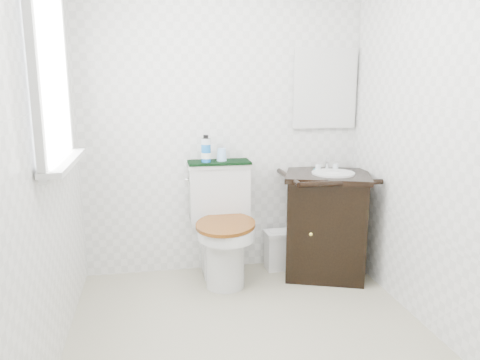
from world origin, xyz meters
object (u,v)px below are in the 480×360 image
object	(u,v)px
cup	(222,155)
vanity	(326,222)
toilet	(222,231)
trash_bin	(278,250)
mouthwash_bottle	(206,150)

from	to	relation	value
cup	vanity	bearing A→B (deg)	-13.72
toilet	trash_bin	xyz separation A→B (m)	(0.48, 0.10, -0.22)
vanity	cup	size ratio (longest dim) A/B	9.46
toilet	vanity	xyz separation A→B (m)	(0.82, -0.06, 0.04)
trash_bin	cup	bearing A→B (deg)	176.21
toilet	trash_bin	size ratio (longest dim) A/B	2.79
toilet	cup	distance (m)	0.59
trash_bin	cup	xyz separation A→B (m)	(-0.46, 0.03, 0.80)
vanity	mouthwash_bottle	xyz separation A→B (m)	(-0.92, 0.16, 0.57)
trash_bin	toilet	bearing A→B (deg)	-167.66
toilet	cup	world-z (taller)	cup
vanity	trash_bin	bearing A→B (deg)	154.20
cup	trash_bin	bearing A→B (deg)	-3.79
toilet	trash_bin	distance (m)	0.54
mouthwash_bottle	trash_bin	bearing A→B (deg)	0.15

